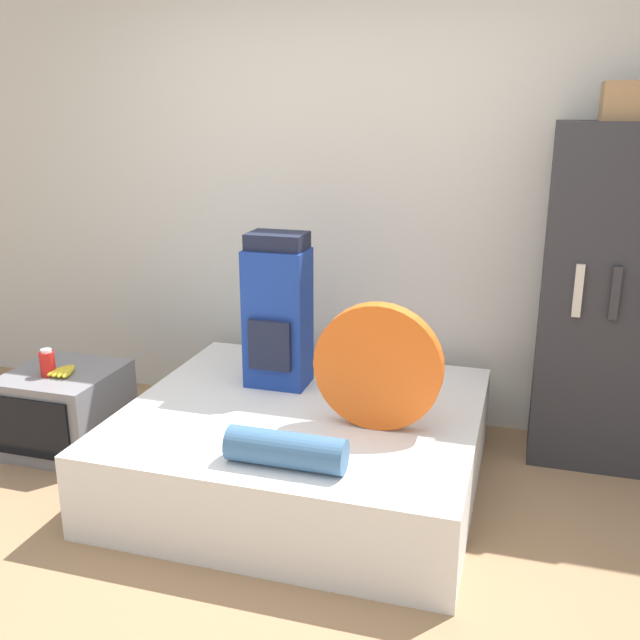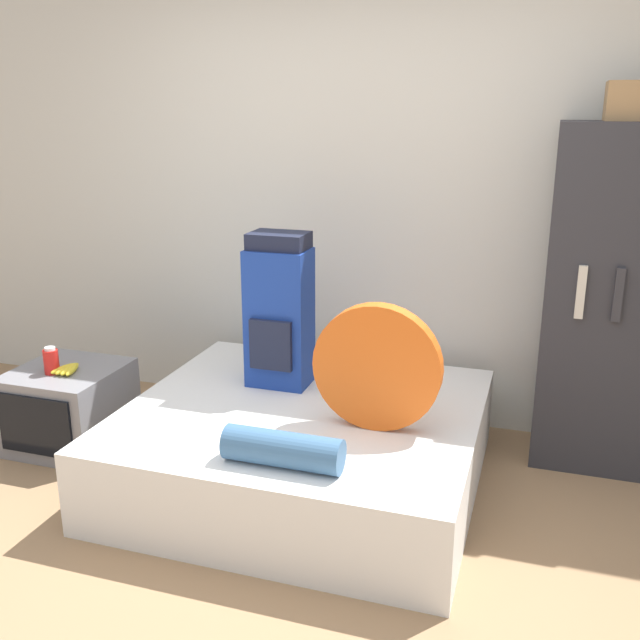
# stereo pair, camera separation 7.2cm
# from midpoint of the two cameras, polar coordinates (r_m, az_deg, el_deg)

# --- Properties ---
(ground_plane) EXTENTS (16.00, 16.00, 0.00)m
(ground_plane) POSITION_cam_midpoint_polar(r_m,az_deg,el_deg) (3.00, -6.81, -20.39)
(ground_plane) COLOR #997551
(wall_back) EXTENTS (8.00, 0.05, 2.60)m
(wall_back) POSITION_cam_midpoint_polar(r_m,az_deg,el_deg) (4.13, 2.58, 9.70)
(wall_back) COLOR silver
(wall_back) RESTS_ON ground_plane
(bed) EXTENTS (1.68, 1.58, 0.40)m
(bed) POSITION_cam_midpoint_polar(r_m,az_deg,el_deg) (3.58, -1.90, -9.91)
(bed) COLOR white
(bed) RESTS_ON ground_plane
(backpack) EXTENTS (0.32, 0.26, 0.80)m
(backpack) POSITION_cam_midpoint_polar(r_m,az_deg,el_deg) (3.66, -3.98, 0.61)
(backpack) COLOR navy
(backpack) RESTS_ON bed
(tent_bag) EXTENTS (0.58, 0.08, 0.58)m
(tent_bag) POSITION_cam_midpoint_polar(r_m,az_deg,el_deg) (3.19, 4.02, -3.76)
(tent_bag) COLOR #E05B19
(tent_bag) RESTS_ON bed
(sleeping_roll) EXTENTS (0.50, 0.15, 0.15)m
(sleeping_roll) POSITION_cam_midpoint_polar(r_m,az_deg,el_deg) (2.93, -3.45, -10.31)
(sleeping_roll) COLOR #3D668E
(sleeping_roll) RESTS_ON bed
(television) EXTENTS (0.55, 0.57, 0.44)m
(television) POSITION_cam_midpoint_polar(r_m,az_deg,el_deg) (4.16, -20.13, -6.72)
(television) COLOR gray
(television) RESTS_ON ground_plane
(canister) EXTENTS (0.08, 0.08, 0.15)m
(canister) POSITION_cam_midpoint_polar(r_m,az_deg,el_deg) (4.03, -21.45, -3.22)
(canister) COLOR red
(canister) RESTS_ON television
(banana_bunch) EXTENTS (0.13, 0.17, 0.04)m
(banana_bunch) POSITION_cam_midpoint_polar(r_m,az_deg,el_deg) (4.03, -20.22, -3.85)
(banana_bunch) COLOR yellow
(banana_bunch) RESTS_ON television
(bookshelf) EXTENTS (0.83, 0.41, 1.74)m
(bookshelf) POSITION_cam_midpoint_polar(r_m,az_deg,el_deg) (3.85, 22.86, 1.35)
(bookshelf) COLOR #2D2D33
(bookshelf) RESTS_ON ground_plane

